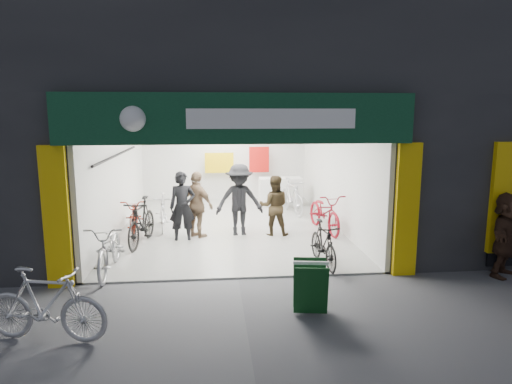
{
  "coord_description": "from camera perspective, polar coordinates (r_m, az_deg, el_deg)",
  "views": [
    {
      "loc": [
        -0.48,
        -8.3,
        3.18
      ],
      "look_at": [
        0.49,
        1.5,
        1.43
      ],
      "focal_mm": 32.0,
      "sensor_mm": 36.0,
      "label": 1
    }
  ],
  "objects": [
    {
      "name": "ground",
      "position": [
        8.9,
        -2.22,
        -10.85
      ],
      "size": [
        60.0,
        60.0,
        0.0
      ],
      "primitive_type": "plane",
      "color": "#56565B",
      "rests_on": "ground"
    },
    {
      "name": "building",
      "position": [
        13.41,
        0.33,
        14.93
      ],
      "size": [
        17.0,
        10.27,
        8.0
      ],
      "color": "#232326",
      "rests_on": "ground"
    },
    {
      "name": "bike_left_front",
      "position": [
        9.51,
        -17.79,
        -6.65
      ],
      "size": [
        0.73,
        2.0,
        1.04
      ],
      "primitive_type": "imported",
      "rotation": [
        0.0,
        0.0,
        0.02
      ],
      "color": "#AAA9AE",
      "rests_on": "ground"
    },
    {
      "name": "bike_left_midfront",
      "position": [
        11.22,
        -14.12,
        -3.66
      ],
      "size": [
        0.85,
        1.98,
        1.15
      ],
      "primitive_type": "imported",
      "rotation": [
        0.0,
        0.0,
        -0.17
      ],
      "color": "black",
      "rests_on": "ground"
    },
    {
      "name": "bike_left_midback",
      "position": [
        12.41,
        -14.89,
        -2.86
      ],
      "size": [
        0.81,
        1.86,
        0.95
      ],
      "primitive_type": "imported",
      "rotation": [
        0.0,
        0.0,
        0.1
      ],
      "color": "maroon",
      "rests_on": "ground"
    },
    {
      "name": "bike_left_back",
      "position": [
        12.59,
        -11.54,
        -2.45
      ],
      "size": [
        0.57,
        1.67,
        0.99
      ],
      "primitive_type": "imported",
      "rotation": [
        0.0,
        0.0,
        0.07
      ],
      "color": "silver",
      "rests_on": "ground"
    },
    {
      "name": "bike_right_front",
      "position": [
        9.58,
        8.41,
        -6.46
      ],
      "size": [
        0.57,
        1.6,
        0.94
      ],
      "primitive_type": "imported",
      "rotation": [
        0.0,
        0.0,
        0.08
      ],
      "color": "black",
      "rests_on": "ground"
    },
    {
      "name": "bike_right_mid",
      "position": [
        12.25,
        8.58,
        -2.51
      ],
      "size": [
        0.97,
        2.11,
        1.07
      ],
      "primitive_type": "imported",
      "rotation": [
        0.0,
        0.0,
        0.13
      ],
      "color": "maroon",
      "rests_on": "ground"
    },
    {
      "name": "bike_right_back",
      "position": [
        14.29,
        4.46,
        -0.53
      ],
      "size": [
        0.89,
        1.92,
        1.11
      ],
      "primitive_type": "imported",
      "rotation": [
        0.0,
        0.0,
        0.21
      ],
      "color": "#B8B8BD",
      "rests_on": "ground"
    },
    {
      "name": "parked_bike",
      "position": [
        7.13,
        -24.82,
        -12.66
      ],
      "size": [
        1.86,
        0.88,
        1.08
      ],
      "primitive_type": "imported",
      "rotation": [
        0.0,
        0.0,
        1.35
      ],
      "color": "silver",
      "rests_on": "ground"
    },
    {
      "name": "customer_a",
      "position": [
        11.3,
        -9.18,
        -1.85
      ],
      "size": [
        0.67,
        0.47,
        1.74
      ],
      "primitive_type": "imported",
      "rotation": [
        0.0,
        0.0,
        0.09
      ],
      "color": "black",
      "rests_on": "ground"
    },
    {
      "name": "customer_b",
      "position": [
        11.67,
        2.27,
        -1.77
      ],
      "size": [
        0.84,
        0.7,
        1.58
      ],
      "primitive_type": "imported",
      "rotation": [
        0.0,
        0.0,
        3.0
      ],
      "color": "#342918",
      "rests_on": "ground"
    },
    {
      "name": "customer_c",
      "position": [
        11.63,
        -2.1,
        -1.07
      ],
      "size": [
        1.25,
        0.77,
        1.87
      ],
      "primitive_type": "imported",
      "rotation": [
        0.0,
        0.0,
        0.07
      ],
      "color": "black",
      "rests_on": "ground"
    },
    {
      "name": "customer_d",
      "position": [
        11.5,
        -7.36,
        -1.68
      ],
      "size": [
        1.02,
        0.98,
        1.71
      ],
      "primitive_type": "imported",
      "rotation": [
        0.0,
        0.0,
        2.41
      ],
      "color": "#7C6148",
      "rests_on": "ground"
    },
    {
      "name": "pedestrian_far",
      "position": [
        10.07,
        28.76,
        -4.71
      ],
      "size": [
        1.5,
        1.34,
        1.65
      ],
      "primitive_type": "imported",
      "rotation": [
        0.0,
        0.0,
        0.67
      ],
      "color": "#3D271C",
      "rests_on": "ground"
    },
    {
      "name": "sandwich_board",
      "position": [
        7.43,
        6.81,
        -11.53
      ],
      "size": [
        0.61,
        0.62,
        0.82
      ],
      "rotation": [
        0.0,
        0.0,
        -0.15
      ],
      "color": "#0E3A16",
      "rests_on": "ground"
    }
  ]
}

